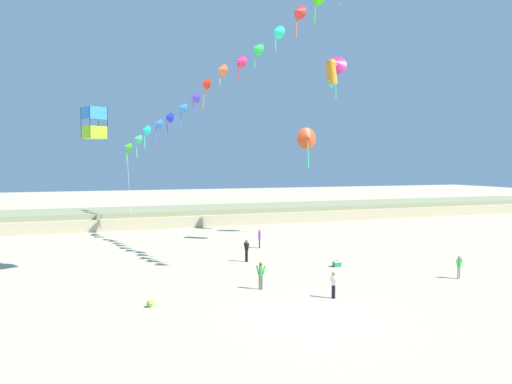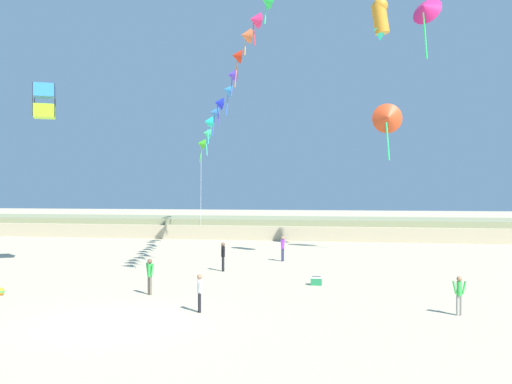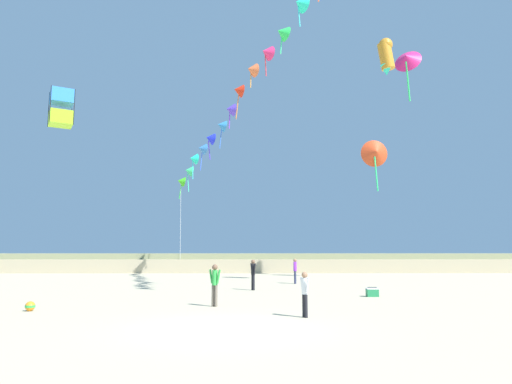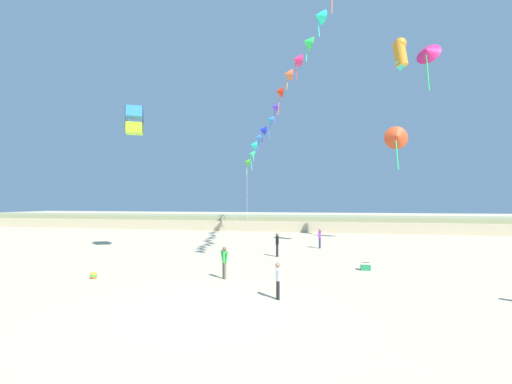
# 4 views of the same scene
# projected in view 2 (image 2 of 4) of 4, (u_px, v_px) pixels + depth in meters

# --- Properties ---
(ground_plane) EXTENTS (240.00, 240.00, 0.00)m
(ground_plane) POSITION_uv_depth(u_px,v_px,m) (114.00, 323.00, 19.86)
(ground_plane) COLOR #C1B28E
(dune_ridge) EXTENTS (120.00, 10.31, 1.99)m
(dune_ridge) POSITION_uv_depth(u_px,v_px,m) (271.00, 227.00, 58.07)
(dune_ridge) COLOR tan
(dune_ridge) RESTS_ON ground
(person_near_left) EXTENTS (0.54, 0.21, 1.53)m
(person_near_left) POSITION_uv_depth(u_px,v_px,m) (459.00, 293.00, 21.02)
(person_near_left) COLOR gray
(person_near_left) RESTS_ON ground
(person_near_right) EXTENTS (0.35, 0.58, 1.74)m
(person_near_right) POSITION_uv_depth(u_px,v_px,m) (223.00, 255.00, 32.68)
(person_near_right) COLOR black
(person_near_right) RESTS_ON ground
(person_mid_center) EXTENTS (0.27, 0.60, 1.72)m
(person_mid_center) POSITION_uv_depth(u_px,v_px,m) (283.00, 247.00, 37.36)
(person_mid_center) COLOR #282D4C
(person_mid_center) RESTS_ON ground
(person_far_left) EXTENTS (0.29, 0.52, 1.52)m
(person_far_left) POSITION_uv_depth(u_px,v_px,m) (200.00, 290.00, 21.58)
(person_far_left) COLOR black
(person_far_left) RESTS_ON ground
(person_far_right) EXTENTS (0.53, 0.40, 1.69)m
(person_far_right) POSITION_uv_depth(u_px,v_px,m) (150.00, 274.00, 25.23)
(person_far_right) COLOR #726656
(person_far_right) RESTS_ON ground
(kite_banner_string) EXTENTS (19.51, 36.67, 26.08)m
(kite_banner_string) POSITION_uv_depth(u_px,v_px,m) (260.00, 7.00, 36.78)
(kite_banner_string) COLOR green
(large_kite_low_lead) EXTENTS (1.23, 0.98, 2.75)m
(large_kite_low_lead) POSITION_uv_depth(u_px,v_px,m) (380.00, 18.00, 34.91)
(large_kite_low_lead) COLOR orange
(large_kite_mid_trail) EXTENTS (1.72, 1.72, 2.08)m
(large_kite_mid_trail) POSITION_uv_depth(u_px,v_px,m) (44.00, 101.00, 33.45)
(large_kite_mid_trail) COLOR #98DB21
(large_kite_high_solo) EXTENTS (2.73, 2.54, 4.85)m
(large_kite_high_solo) POSITION_uv_depth(u_px,v_px,m) (425.00, 9.00, 39.78)
(large_kite_high_solo) COLOR #EF2473
(large_kite_outer_drift) EXTENTS (2.33, 0.84, 4.41)m
(large_kite_outer_drift) POSITION_uv_depth(u_px,v_px,m) (388.00, 118.00, 41.34)
(large_kite_outer_drift) COLOR #D94520
(beach_cooler) EXTENTS (0.58, 0.41, 0.46)m
(beach_cooler) POSITION_uv_depth(u_px,v_px,m) (316.00, 281.00, 27.85)
(beach_cooler) COLOR #23844C
(beach_cooler) RESTS_ON ground
(beach_ball) EXTENTS (0.36, 0.36, 0.36)m
(beach_ball) POSITION_uv_depth(u_px,v_px,m) (1.00, 291.00, 25.11)
(beach_ball) COLOR orange
(beach_ball) RESTS_ON ground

